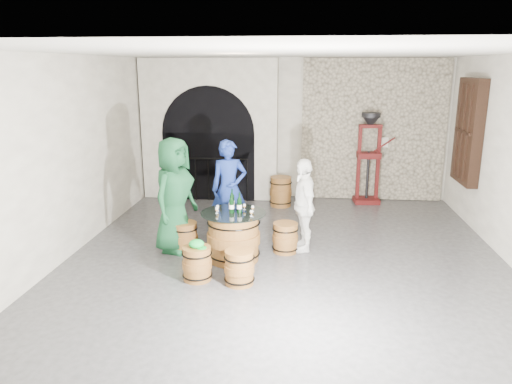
# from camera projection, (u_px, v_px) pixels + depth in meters

# --- Properties ---
(ground) EXTENTS (8.00, 8.00, 0.00)m
(ground) POSITION_uv_depth(u_px,v_px,m) (285.00, 261.00, 7.73)
(ground) COLOR #313134
(ground) RESTS_ON ground
(wall_back) EXTENTS (8.00, 0.00, 8.00)m
(wall_back) POSITION_uv_depth(u_px,v_px,m) (293.00, 129.00, 11.18)
(wall_back) COLOR silver
(wall_back) RESTS_ON ground
(wall_front) EXTENTS (8.00, 0.00, 8.00)m
(wall_front) POSITION_uv_depth(u_px,v_px,m) (264.00, 269.00, 3.48)
(wall_front) COLOR silver
(wall_front) RESTS_ON ground
(wall_left) EXTENTS (0.00, 8.00, 8.00)m
(wall_left) POSITION_uv_depth(u_px,v_px,m) (65.00, 158.00, 7.67)
(wall_left) COLOR silver
(wall_left) RESTS_ON ground
(ceiling) EXTENTS (8.00, 8.00, 0.00)m
(ceiling) POSITION_uv_depth(u_px,v_px,m) (288.00, 53.00, 6.93)
(ceiling) COLOR beige
(ceiling) RESTS_ON wall_back
(stone_facing_panel) EXTENTS (3.20, 0.12, 3.18)m
(stone_facing_panel) POSITION_uv_depth(u_px,v_px,m) (373.00, 131.00, 10.95)
(stone_facing_panel) COLOR #AEA28A
(stone_facing_panel) RESTS_ON ground
(arched_opening) EXTENTS (3.10, 0.60, 3.19)m
(arched_opening) POSITION_uv_depth(u_px,v_px,m) (210.00, 130.00, 11.12)
(arched_opening) COLOR silver
(arched_opening) RESTS_ON ground
(shuttered_window) EXTENTS (0.23, 1.10, 2.00)m
(shuttered_window) POSITION_uv_depth(u_px,v_px,m) (468.00, 132.00, 9.26)
(shuttered_window) COLOR black
(shuttered_window) RESTS_ON wall_right
(barrel_table) EXTENTS (1.03, 1.03, 0.79)m
(barrel_table) POSITION_uv_depth(u_px,v_px,m) (234.00, 236.00, 7.69)
(barrel_table) COLOR brown
(barrel_table) RESTS_ON ground
(barrel_stool_left) EXTENTS (0.44, 0.44, 0.50)m
(barrel_stool_left) POSITION_uv_depth(u_px,v_px,m) (185.00, 237.00, 8.08)
(barrel_stool_left) COLOR brown
(barrel_stool_left) RESTS_ON ground
(barrel_stool_far) EXTENTS (0.44, 0.44, 0.50)m
(barrel_stool_far) POSITION_uv_depth(u_px,v_px,m) (230.00, 227.00, 8.60)
(barrel_stool_far) COLOR brown
(barrel_stool_far) RESTS_ON ground
(barrel_stool_right) EXTENTS (0.44, 0.44, 0.50)m
(barrel_stool_right) POSITION_uv_depth(u_px,v_px,m) (285.00, 238.00, 8.05)
(barrel_stool_right) COLOR brown
(barrel_stool_right) RESTS_ON ground
(barrel_stool_near_right) EXTENTS (0.44, 0.44, 0.50)m
(barrel_stool_near_right) POSITION_uv_depth(u_px,v_px,m) (239.00, 268.00, 6.86)
(barrel_stool_near_right) COLOR brown
(barrel_stool_near_right) RESTS_ON ground
(barrel_stool_near_left) EXTENTS (0.44, 0.44, 0.50)m
(barrel_stool_near_left) POSITION_uv_depth(u_px,v_px,m) (197.00, 264.00, 7.00)
(barrel_stool_near_left) COLOR brown
(barrel_stool_near_left) RESTS_ON ground
(green_cap) EXTENTS (0.26, 0.22, 0.12)m
(green_cap) POSITION_uv_depth(u_px,v_px,m) (197.00, 244.00, 6.92)
(green_cap) COLOR #0D932C
(green_cap) RESTS_ON barrel_stool_near_left
(person_green) EXTENTS (0.89, 1.09, 1.91)m
(person_green) POSITION_uv_depth(u_px,v_px,m) (174.00, 195.00, 7.96)
(person_green) COLOR #134425
(person_green) RESTS_ON ground
(person_blue) EXTENTS (0.74, 0.59, 1.76)m
(person_blue) POSITION_uv_depth(u_px,v_px,m) (229.00, 189.00, 8.71)
(person_blue) COLOR navy
(person_blue) RESTS_ON ground
(person_white) EXTENTS (0.59, 0.98, 1.57)m
(person_white) POSITION_uv_depth(u_px,v_px,m) (304.00, 205.00, 8.03)
(person_white) COLOR white
(person_white) RESTS_ON ground
(wine_bottle_left) EXTENTS (0.08, 0.08, 0.32)m
(wine_bottle_left) POSITION_uv_depth(u_px,v_px,m) (232.00, 205.00, 7.54)
(wine_bottle_left) COLOR black
(wine_bottle_left) RESTS_ON barrel_table
(wine_bottle_center) EXTENTS (0.08, 0.08, 0.32)m
(wine_bottle_center) POSITION_uv_depth(u_px,v_px,m) (239.00, 205.00, 7.54)
(wine_bottle_center) COLOR black
(wine_bottle_center) RESTS_ON barrel_table
(wine_bottle_right) EXTENTS (0.08, 0.08, 0.32)m
(wine_bottle_right) POSITION_uv_depth(u_px,v_px,m) (232.00, 201.00, 7.76)
(wine_bottle_right) COLOR black
(wine_bottle_right) RESTS_ON barrel_table
(tasting_glass_a) EXTENTS (0.05, 0.05, 0.10)m
(tasting_glass_a) POSITION_uv_depth(u_px,v_px,m) (217.00, 210.00, 7.53)
(tasting_glass_a) COLOR #B96E24
(tasting_glass_a) RESTS_ON barrel_table
(tasting_glass_b) EXTENTS (0.05, 0.05, 0.10)m
(tasting_glass_b) POSITION_uv_depth(u_px,v_px,m) (253.00, 209.00, 7.62)
(tasting_glass_b) COLOR #B96E24
(tasting_glass_b) RESTS_ON barrel_table
(tasting_glass_c) EXTENTS (0.05, 0.05, 0.10)m
(tasting_glass_c) POSITION_uv_depth(u_px,v_px,m) (230.00, 206.00, 7.78)
(tasting_glass_c) COLOR #B96E24
(tasting_glass_c) RESTS_ON barrel_table
(tasting_glass_d) EXTENTS (0.05, 0.05, 0.10)m
(tasting_glass_d) POSITION_uv_depth(u_px,v_px,m) (244.00, 207.00, 7.72)
(tasting_glass_d) COLOR #B96E24
(tasting_glass_d) RESTS_ON barrel_table
(tasting_glass_e) EXTENTS (0.05, 0.05, 0.10)m
(tasting_glass_e) POSITION_uv_depth(u_px,v_px,m) (251.00, 213.00, 7.38)
(tasting_glass_e) COLOR #B96E24
(tasting_glass_e) RESTS_ON barrel_table
(tasting_glass_f) EXTENTS (0.05, 0.05, 0.10)m
(tasting_glass_f) POSITION_uv_depth(u_px,v_px,m) (218.00, 208.00, 7.64)
(tasting_glass_f) COLOR #B96E24
(tasting_glass_f) RESTS_ON barrel_table
(side_barrel) EXTENTS (0.49, 0.49, 0.66)m
(side_barrel) POSITION_uv_depth(u_px,v_px,m) (281.00, 192.00, 10.69)
(side_barrel) COLOR brown
(side_barrel) RESTS_ON ground
(corking_press) EXTENTS (0.85, 0.49, 2.03)m
(corking_press) POSITION_uv_depth(u_px,v_px,m) (369.00, 151.00, 10.73)
(corking_press) COLOR #4B0E0C
(corking_press) RESTS_ON ground
(control_box) EXTENTS (0.18, 0.10, 0.22)m
(control_box) POSITION_uv_depth(u_px,v_px,m) (384.00, 142.00, 10.91)
(control_box) COLOR silver
(control_box) RESTS_ON wall_back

